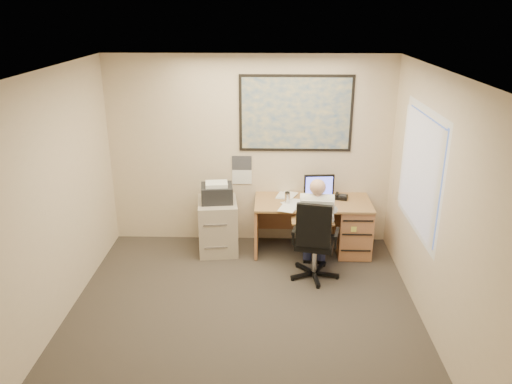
{
  "coord_description": "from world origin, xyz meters",
  "views": [
    {
      "loc": [
        0.28,
        -4.55,
        3.29
      ],
      "look_at": [
        0.12,
        1.3,
        1.1
      ],
      "focal_mm": 35.0,
      "sensor_mm": 36.0,
      "label": 1
    }
  ],
  "objects_px": {
    "office_chair": "(316,256)",
    "desk": "(336,222)",
    "filing_cabinet": "(218,221)",
    "person": "(316,229)"
  },
  "relations": [
    {
      "from": "filing_cabinet",
      "to": "desk",
      "type": "bearing_deg",
      "value": -5.86
    },
    {
      "from": "office_chair",
      "to": "person",
      "type": "xyz_separation_m",
      "value": [
        -0.01,
        0.08,
        0.34
      ]
    },
    {
      "from": "person",
      "to": "office_chair",
      "type": "bearing_deg",
      "value": -77.12
    },
    {
      "from": "filing_cabinet",
      "to": "office_chair",
      "type": "distance_m",
      "value": 1.53
    },
    {
      "from": "desk",
      "to": "office_chair",
      "type": "xyz_separation_m",
      "value": [
        -0.35,
        -0.8,
        -0.12
      ]
    },
    {
      "from": "filing_cabinet",
      "to": "person",
      "type": "xyz_separation_m",
      "value": [
        1.31,
        -0.68,
        0.21
      ]
    },
    {
      "from": "office_chair",
      "to": "desk",
      "type": "bearing_deg",
      "value": 79.14
    },
    {
      "from": "desk",
      "to": "person",
      "type": "bearing_deg",
      "value": -116.37
    },
    {
      "from": "desk",
      "to": "filing_cabinet",
      "type": "xyz_separation_m",
      "value": [
        -1.66,
        -0.04,
        0.01
      ]
    },
    {
      "from": "office_chair",
      "to": "filing_cabinet",
      "type": "bearing_deg",
      "value": 162.53
    }
  ]
}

